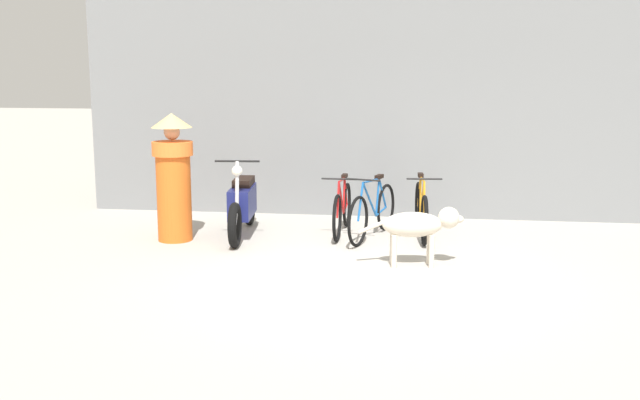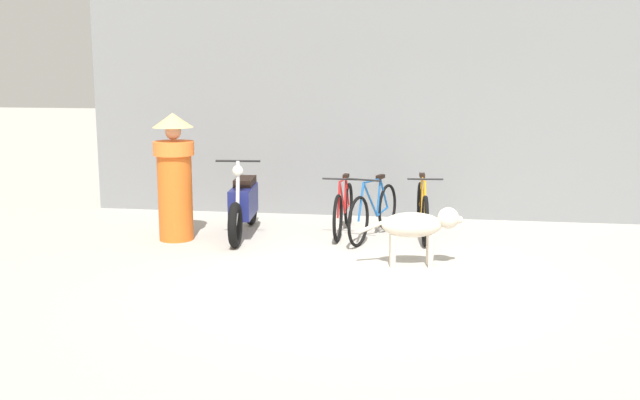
# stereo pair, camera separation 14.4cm
# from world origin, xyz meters

# --- Properties ---
(ground_plane) EXTENTS (60.00, 60.00, 0.00)m
(ground_plane) POSITION_xyz_m (0.00, 0.00, 0.00)
(ground_plane) COLOR #ADA89E
(shop_wall_back) EXTENTS (9.26, 0.20, 3.39)m
(shop_wall_back) POSITION_xyz_m (0.00, 3.56, 1.69)
(shop_wall_back) COLOR slate
(shop_wall_back) RESTS_ON ground
(bicycle_0) EXTENTS (0.46, 1.61, 0.82)m
(bicycle_0) POSITION_xyz_m (-0.50, 2.21, 0.34)
(bicycle_0) COLOR black
(bicycle_0) RESTS_ON ground
(bicycle_1) EXTENTS (0.59, 1.65, 0.85)m
(bicycle_1) POSITION_xyz_m (-0.07, 2.01, 0.35)
(bicycle_1) COLOR black
(bicycle_1) RESTS_ON ground
(bicycle_2) EXTENTS (0.46, 1.75, 0.85)m
(bicycle_2) POSITION_xyz_m (0.57, 2.22, 0.35)
(bicycle_2) COLOR black
(bicycle_2) RESTS_ON ground
(motorcycle) EXTENTS (0.58, 1.96, 1.08)m
(motorcycle) POSITION_xyz_m (-1.83, 1.90, 0.43)
(motorcycle) COLOR black
(motorcycle) RESTS_ON ground
(stray_dog) EXTENTS (1.20, 0.40, 0.69)m
(stray_dog) POSITION_xyz_m (0.55, 0.65, 0.48)
(stray_dog) COLOR beige
(stray_dog) RESTS_ON ground
(person_in_robes) EXTENTS (0.74, 0.74, 1.68)m
(person_in_robes) POSITION_xyz_m (-2.65, 1.52, 0.88)
(person_in_robes) COLOR orange
(person_in_robes) RESTS_ON ground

